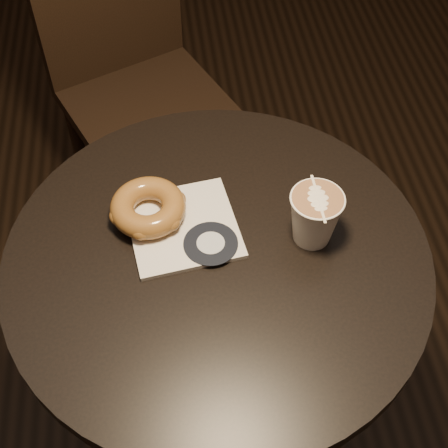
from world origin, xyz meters
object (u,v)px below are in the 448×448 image
object	(u,v)px
pastry_bag	(183,226)
doughnut	(148,207)
chair	(128,54)
latte_cup	(314,218)
cafe_table	(218,315)

from	to	relation	value
pastry_bag	doughnut	distance (m)	0.07
chair	doughnut	distance (m)	0.76
pastry_bag	latte_cup	world-z (taller)	latte_cup
doughnut	pastry_bag	bearing A→B (deg)	-26.87
doughnut	latte_cup	world-z (taller)	latte_cup
cafe_table	pastry_bag	xyz separation A→B (m)	(-0.05, 0.06, 0.20)
pastry_bag	doughnut	world-z (taller)	doughnut
chair	latte_cup	bearing A→B (deg)	-93.17
cafe_table	latte_cup	distance (m)	0.30
pastry_bag	chair	bearing A→B (deg)	89.24
cafe_table	pastry_bag	bearing A→B (deg)	131.27
chair	doughnut	world-z (taller)	chair
cafe_table	doughnut	world-z (taller)	doughnut
chair	latte_cup	distance (m)	0.88
pastry_bag	latte_cup	size ratio (longest dim) A/B	1.82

